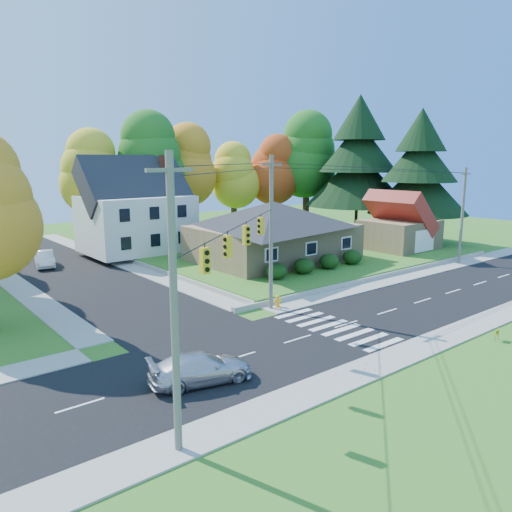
{
  "coord_description": "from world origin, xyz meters",
  "views": [
    {
      "loc": [
        -22.09,
        -18.81,
        9.72
      ],
      "look_at": [
        -0.49,
        8.0,
        3.03
      ],
      "focal_mm": 35.0,
      "sensor_mm": 36.0,
      "label": 1
    }
  ],
  "objects_px": {
    "ranch_house": "(273,230)",
    "silver_sedan": "(201,368)",
    "fire_hydrant": "(278,302)",
    "white_car": "(45,259)"
  },
  "relations": [
    {
      "from": "ranch_house",
      "to": "white_car",
      "type": "distance_m",
      "value": 21.18
    },
    {
      "from": "ranch_house",
      "to": "fire_hydrant",
      "type": "bearing_deg",
      "value": -129.49
    },
    {
      "from": "silver_sedan",
      "to": "white_car",
      "type": "height_order",
      "value": "white_car"
    },
    {
      "from": "ranch_house",
      "to": "white_car",
      "type": "xyz_separation_m",
      "value": [
        -17.1,
        12.24,
        -2.52
      ]
    },
    {
      "from": "silver_sedan",
      "to": "fire_hydrant",
      "type": "relative_size",
      "value": 5.26
    },
    {
      "from": "white_car",
      "to": "fire_hydrant",
      "type": "height_order",
      "value": "white_car"
    },
    {
      "from": "ranch_house",
      "to": "silver_sedan",
      "type": "distance_m",
      "value": 25.83
    },
    {
      "from": "fire_hydrant",
      "to": "ranch_house",
      "type": "bearing_deg",
      "value": 50.51
    },
    {
      "from": "ranch_house",
      "to": "fire_hydrant",
      "type": "relative_size",
      "value": 16.69
    },
    {
      "from": "ranch_house",
      "to": "silver_sedan",
      "type": "relative_size",
      "value": 3.18
    }
  ]
}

